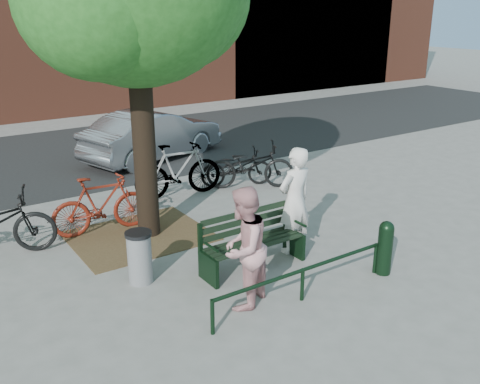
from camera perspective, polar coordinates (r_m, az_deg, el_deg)
ground at (r=8.72m, az=1.42°, el=-8.11°), size 90.00×90.00×0.00m
dirt_pit at (r=10.02m, az=-10.67°, el=-4.62°), size 2.40×2.00×0.02m
road at (r=15.97m, az=-16.64°, el=3.91°), size 40.00×7.00×0.01m
park_bench at (r=8.57m, az=1.14°, el=-5.06°), size 1.74×0.54×0.97m
guard_railing at (r=7.70m, az=6.71°, el=-8.77°), size 3.06×0.06×0.51m
person_left at (r=8.99m, az=5.85°, el=-0.92°), size 0.70×0.49×1.84m
person_right at (r=7.34m, az=0.36°, el=-6.02°), size 1.06×1.00×1.74m
bollard at (r=8.66m, az=15.22°, el=-5.56°), size 0.24×0.24×0.88m
litter_bin at (r=8.26m, az=-10.66°, el=-6.83°), size 0.40×0.40×0.83m
bicycle_b at (r=10.15m, az=-14.56°, el=-1.29°), size 1.88×0.71×1.10m
bicycle_c at (r=12.31m, az=1.08°, el=2.83°), size 2.11×1.62×1.06m
bicycle_d at (r=11.79m, az=-6.59°, el=2.33°), size 2.06×0.80×1.21m
bicycle_e at (r=12.47m, az=-0.38°, el=2.65°), size 1.79×1.19×0.89m
parked_car at (r=14.89m, az=-9.28°, el=6.05°), size 4.35×2.58×1.35m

